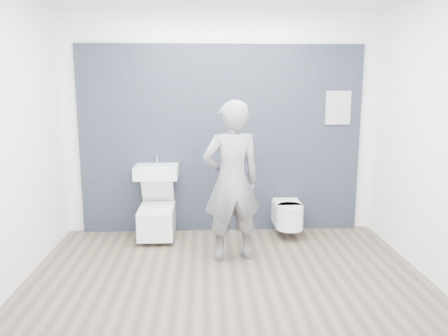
{
  "coord_description": "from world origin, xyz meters",
  "views": [
    {
      "loc": [
        -0.21,
        -4.1,
        1.9
      ],
      "look_at": [
        0.0,
        0.6,
        1.0
      ],
      "focal_mm": 35.0,
      "sensor_mm": 36.0,
      "label": 1
    }
  ],
  "objects_px": {
    "toilet_rounded": "(288,215)",
    "washbasin": "(156,171)",
    "toilet_square": "(157,219)",
    "visitor": "(232,182)"
  },
  "relations": [
    {
      "from": "toilet_rounded",
      "to": "washbasin",
      "type": "bearing_deg",
      "value": 176.99
    },
    {
      "from": "toilet_square",
      "to": "visitor",
      "type": "relative_size",
      "value": 0.44
    },
    {
      "from": "washbasin",
      "to": "toilet_rounded",
      "type": "distance_m",
      "value": 1.74
    },
    {
      "from": "toilet_square",
      "to": "visitor",
      "type": "xyz_separation_m",
      "value": [
        0.89,
        -0.66,
        0.61
      ]
    },
    {
      "from": "washbasin",
      "to": "toilet_square",
      "type": "distance_m",
      "value": 0.59
    },
    {
      "from": "toilet_square",
      "to": "toilet_rounded",
      "type": "distance_m",
      "value": 1.65
    },
    {
      "from": "toilet_rounded",
      "to": "visitor",
      "type": "distance_m",
      "value": 1.18
    },
    {
      "from": "toilet_square",
      "to": "visitor",
      "type": "bearing_deg",
      "value": -36.75
    },
    {
      "from": "washbasin",
      "to": "visitor",
      "type": "height_order",
      "value": "visitor"
    },
    {
      "from": "toilet_rounded",
      "to": "visitor",
      "type": "bearing_deg",
      "value": -138.16
    }
  ]
}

